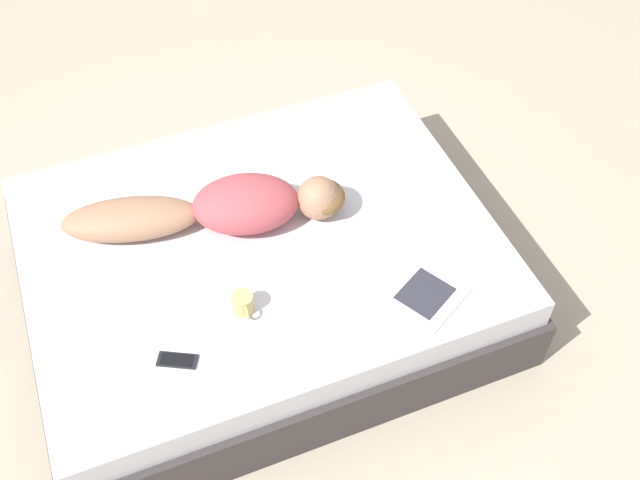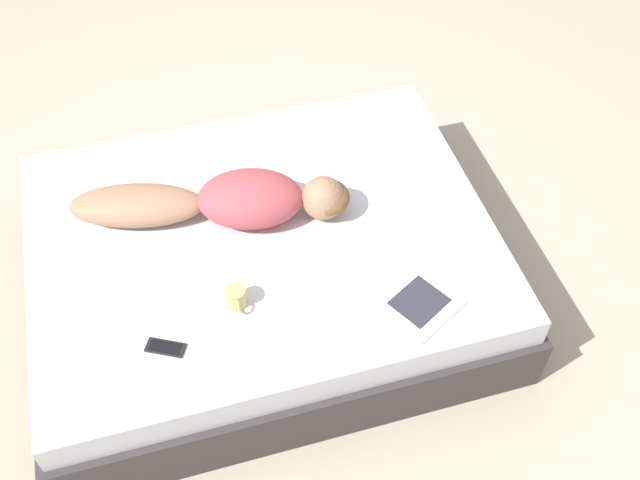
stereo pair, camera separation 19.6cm
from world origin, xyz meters
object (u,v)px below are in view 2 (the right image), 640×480
object	(u,v)px
cell_phone	(165,348)
coffee_mug	(236,297)
person	(227,201)
open_magazine	(395,284)

from	to	relation	value
cell_phone	coffee_mug	bearing A→B (deg)	140.82
person	open_magazine	world-z (taller)	person
open_magazine	coffee_mug	distance (m)	0.64
cell_phone	person	bearing A→B (deg)	176.39
open_magazine	person	bearing A→B (deg)	-163.51
person	coffee_mug	size ratio (longest dim) A/B	10.11
coffee_mug	open_magazine	bearing A→B (deg)	82.40
open_magazine	cell_phone	xyz separation A→B (m)	(0.04, -0.93, 0.00)
person	coffee_mug	xyz separation A→B (m)	(0.47, -0.06, -0.05)
person	coffee_mug	world-z (taller)	person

